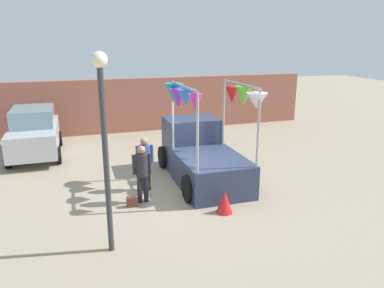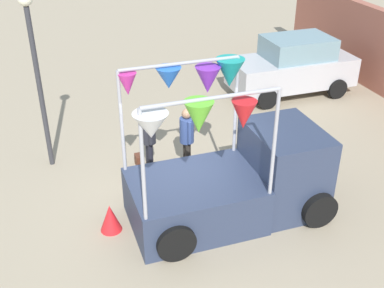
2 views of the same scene
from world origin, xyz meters
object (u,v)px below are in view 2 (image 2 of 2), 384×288
parked_car (293,66)px  street_lamp (35,60)px  vendor_truck (240,175)px  person_customer (149,135)px  person_vendor (187,134)px  folded_kite_bundle_crimson (110,218)px  handbag (139,160)px

parked_car → street_lamp: street_lamp is taller
vendor_truck → person_customer: size_ratio=2.54×
person_vendor → street_lamp: (-1.37, -3.11, 1.74)m
person_vendor → folded_kite_bundle_crimson: person_vendor is taller
handbag → street_lamp: size_ratio=0.07×
parked_car → person_customer: size_ratio=2.43×
person_customer → handbag: size_ratio=5.88×
person_vendor → street_lamp: bearing=-113.7°
folded_kite_bundle_crimson → street_lamp: bearing=-163.0°
parked_car → person_customer: 6.44m
person_customer → handbag: person_customer is taller
vendor_truck → handbag: vendor_truck is taller
vendor_truck → folded_kite_bundle_crimson: (-0.26, -2.70, -0.63)m
handbag → street_lamp: bearing=-110.6°
vendor_truck → person_customer: 2.59m
street_lamp → folded_kite_bundle_crimson: street_lamp is taller
parked_car → handbag: (2.82, -5.81, -0.80)m
street_lamp → folded_kite_bundle_crimson: bearing=17.0°
person_customer → folded_kite_bundle_crimson: bearing=-34.4°
vendor_truck → street_lamp: street_lamp is taller
handbag → folded_kite_bundle_crimson: (2.27, -1.12, 0.16)m
vendor_truck → folded_kite_bundle_crimson: vendor_truck is taller
parked_car → folded_kite_bundle_crimson: 8.62m
street_lamp → person_vendor: bearing=66.3°
parked_car → folded_kite_bundle_crimson: size_ratio=6.67×
street_lamp → person_customer: bearing=63.5°
person_customer → handbag: (-0.35, -0.20, -0.85)m
person_customer → person_vendor: 0.90m
person_customer → street_lamp: street_lamp is taller
person_customer → person_vendor: person_customer is taller
street_lamp → parked_car: bearing=104.6°
person_vendor → handbag: bearing=-119.3°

